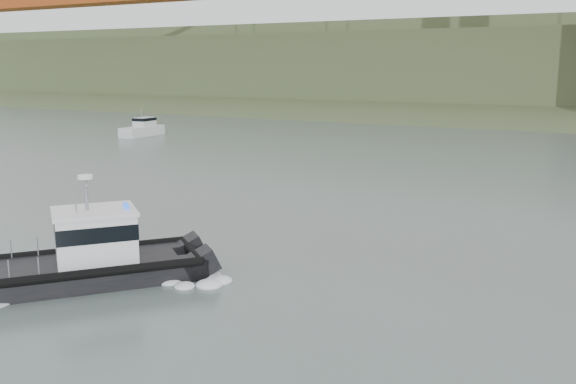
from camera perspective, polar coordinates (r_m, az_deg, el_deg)
ground at (r=29.51m, az=-7.46°, el=-6.62°), size 400.00×400.00×0.00m
headlands at (r=148.94m, az=22.97°, el=9.59°), size 500.00×105.36×27.12m
patrol_boat at (r=28.36m, az=-17.26°, el=-5.29°), size 8.88×9.75×4.72m
motorboat at (r=85.34m, az=-12.78°, el=5.51°), size 2.69×6.86×3.70m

